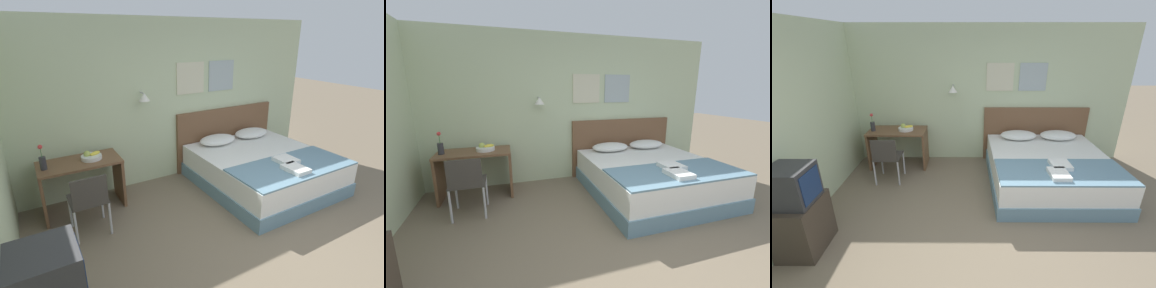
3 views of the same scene
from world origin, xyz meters
TOP-DOWN VIEW (x-y plane):
  - ground_plane at (0.00, 0.00)m, footprint 24.00×24.00m
  - wall_back at (0.01, 2.81)m, footprint 5.78×0.31m
  - bed at (1.11, 1.69)m, footprint 1.97×2.07m
  - headboard at (1.11, 2.75)m, footprint 2.09×0.06m
  - pillow_left at (0.73, 2.46)m, footprint 0.69×0.42m
  - pillow_right at (1.50, 2.46)m, footprint 0.69×0.42m
  - throw_blanket at (1.11, 1.09)m, footprint 1.91×0.83m
  - folded_towel_near_foot at (1.13, 1.23)m, footprint 0.29×0.32m
  - folded_towel_mid_bed at (1.01, 0.94)m, footprint 0.26×0.35m
  - desk at (-1.63, 2.42)m, footprint 1.09×0.57m
  - desk_chair at (-1.67, 1.75)m, footprint 0.45×0.45m
  - fruit_bowl at (-1.46, 2.42)m, footprint 0.28×0.28m
  - flower_vase at (-2.07, 2.38)m, footprint 0.08×0.08m

SIDE VIEW (x-z plane):
  - ground_plane at x=0.00m, z-range 0.00..0.00m
  - bed at x=1.11m, z-range 0.00..0.55m
  - desk_chair at x=-1.67m, z-range 0.09..0.93m
  - desk at x=-1.63m, z-range 0.14..0.89m
  - headboard at x=1.11m, z-range 0.00..1.11m
  - throw_blanket at x=1.11m, z-range 0.56..0.58m
  - folded_towel_near_foot at x=1.13m, z-range 0.58..0.64m
  - folded_towel_mid_bed at x=1.01m, z-range 0.58..0.64m
  - pillow_left at x=0.73m, z-range 0.56..0.71m
  - pillow_right at x=1.50m, z-range 0.56..0.71m
  - fruit_bowl at x=-1.46m, z-range 0.72..0.85m
  - flower_vase at x=-2.07m, z-range 0.69..1.03m
  - wall_back at x=0.01m, z-range 0.01..2.66m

